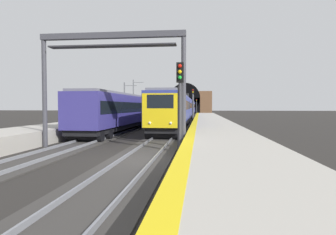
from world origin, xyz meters
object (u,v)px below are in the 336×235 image
(train_adjacent_platform, at_px, (141,109))
(overhead_signal_gantry, at_px, (112,60))
(train_main_approaching, at_px, (184,108))
(railway_signal_near, at_px, (180,98))
(railway_signal_far, at_px, (196,105))
(catenary_mast_near, at_px, (134,98))
(catenary_mast_far, at_px, (125,100))
(railway_signal_mid, at_px, (193,103))

(train_adjacent_platform, xyz_separation_m, overhead_signal_gantry, (-20.40, -2.48, 3.13))
(train_main_approaching, relative_size, railway_signal_near, 12.46)
(railway_signal_far, bearing_deg, overhead_signal_gantry, -3.42)
(overhead_signal_gantry, relative_size, catenary_mast_near, 1.08)
(train_adjacent_platform, distance_m, catenary_mast_far, 17.13)
(railway_signal_mid, xyz_separation_m, overhead_signal_gantry, (-26.36, 4.21, 2.24))
(train_main_approaching, bearing_deg, train_adjacent_platform, -21.12)
(catenary_mast_near, bearing_deg, overhead_signal_gantry, -168.54)
(train_main_approaching, bearing_deg, catenary_mast_far, -105.26)
(railway_signal_far, xyz_separation_m, catenary_mast_far, (-34.25, 13.03, 0.83))
(train_main_approaching, xyz_separation_m, railway_signal_mid, (-6.75, -1.72, 0.80))
(railway_signal_near, distance_m, catenary_mast_near, 47.12)
(railway_signal_far, bearing_deg, catenary_mast_near, -25.85)
(railway_signal_mid, xyz_separation_m, railway_signal_far, (44.13, 0.00, -0.21))
(train_main_approaching, height_order, railway_signal_near, railway_signal_near)
(railway_signal_far, height_order, catenary_mast_far, catenary_mast_far)
(train_main_approaching, height_order, train_adjacent_platform, train_main_approaching)
(railway_signal_mid, bearing_deg, railway_signal_near, 0.00)
(catenary_mast_near, bearing_deg, train_adjacent_platform, -164.67)
(railway_signal_mid, bearing_deg, train_adjacent_platform, -48.30)
(railway_signal_near, height_order, catenary_mast_far, catenary_mast_far)
(railway_signal_far, height_order, overhead_signal_gantry, overhead_signal_gantry)
(catenary_mast_near, height_order, catenary_mast_far, catenary_mast_near)
(train_main_approaching, bearing_deg, railway_signal_far, 177.57)
(train_adjacent_platform, xyz_separation_m, railway_signal_near, (-22.09, -6.69, 0.80))
(railway_signal_far, bearing_deg, railway_signal_mid, 0.00)
(railway_signal_mid, relative_size, overhead_signal_gantry, 0.58)
(train_adjacent_platform, relative_size, railway_signal_mid, 7.49)
(train_main_approaching, height_order, railway_signal_far, train_main_approaching)
(railway_signal_far, bearing_deg, railway_signal_near, 0.00)
(overhead_signal_gantry, height_order, catenary_mast_far, catenary_mast_far)
(catenary_mast_far, bearing_deg, railway_signal_mid, -127.18)
(railway_signal_near, relative_size, catenary_mast_far, 0.69)
(overhead_signal_gantry, bearing_deg, catenary_mast_near, 11.46)
(train_main_approaching, xyz_separation_m, catenary_mast_far, (3.13, 11.30, 1.42))
(railway_signal_mid, bearing_deg, overhead_signal_gantry, -9.07)
(railway_signal_near, xyz_separation_m, railway_signal_far, (72.18, 0.00, -0.13))
(railway_signal_far, distance_m, catenary_mast_far, 36.65)
(overhead_signal_gantry, xyz_separation_m, catenary_mast_near, (43.58, 8.83, -1.03))
(train_adjacent_platform, relative_size, railway_signal_near, 8.01)
(railway_signal_far, xyz_separation_m, overhead_signal_gantry, (-70.49, 4.21, 2.45))
(railway_signal_far, bearing_deg, train_main_approaching, -2.64)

